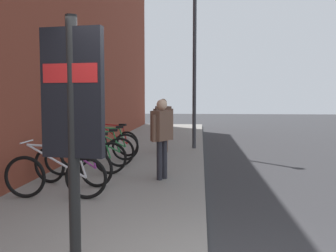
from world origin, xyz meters
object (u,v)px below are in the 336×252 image
at_px(transit_info_sign, 73,111).
at_px(pedestrian_near_bus, 163,120).
at_px(bicycle_far_end, 56,176).
at_px(bicycle_leaning_wall, 72,165).
at_px(bicycle_by_door, 106,146).
at_px(street_lamp, 195,49).
at_px(bicycle_end_of_row, 98,152).
at_px(bicycle_mid_rack, 87,157).
at_px(bicycle_under_window, 112,142).
at_px(pedestrian_crossing_street, 162,131).

xyz_separation_m(transit_info_sign, pedestrian_near_bus, (8.45, 0.06, -0.60)).
distance_m(bicycle_far_end, pedestrian_near_bus, 5.65).
distance_m(bicycle_leaning_wall, bicycle_by_door, 2.77).
bearing_deg(street_lamp, pedestrian_near_bus, 135.62).
relative_size(bicycle_leaning_wall, pedestrian_near_bus, 1.05).
distance_m(bicycle_leaning_wall, transit_info_sign, 4.35).
bearing_deg(bicycle_end_of_row, street_lamp, -31.63).
relative_size(bicycle_far_end, transit_info_sign, 0.74).
bearing_deg(bicycle_end_of_row, bicycle_by_door, 3.04).
distance_m(bicycle_mid_rack, bicycle_end_of_row, 0.85).
height_order(bicycle_end_of_row, pedestrian_near_bus, pedestrian_near_bus).
bearing_deg(bicycle_end_of_row, transit_info_sign, -166.64).
bearing_deg(bicycle_far_end, bicycle_under_window, 1.84).
bearing_deg(pedestrian_near_bus, bicycle_by_door, 141.77).
xyz_separation_m(bicycle_under_window, pedestrian_near_bus, (0.76, -1.43, 0.61)).
bearing_deg(pedestrian_crossing_street, pedestrian_near_bus, 5.17).
height_order(bicycle_by_door, transit_info_sign, transit_info_sign).
distance_m(bicycle_leaning_wall, bicycle_under_window, 3.75).
distance_m(bicycle_under_window, pedestrian_crossing_street, 3.61).
distance_m(bicycle_end_of_row, bicycle_by_door, 0.96).
bearing_deg(pedestrian_near_bus, bicycle_leaning_wall, 163.63).
relative_size(bicycle_by_door, street_lamp, 0.32).
bearing_deg(bicycle_leaning_wall, bicycle_mid_rack, 0.85).
relative_size(transit_info_sign, street_lamp, 0.44).
bearing_deg(street_lamp, bicycle_end_of_row, 148.37).
height_order(bicycle_under_window, transit_info_sign, transit_info_sign).
bearing_deg(bicycle_leaning_wall, pedestrian_crossing_street, -68.21).
relative_size(bicycle_end_of_row, pedestrian_crossing_street, 1.04).
bearing_deg(bicycle_end_of_row, bicycle_far_end, -179.28).
xyz_separation_m(bicycle_under_window, street_lamp, (1.70, -2.36, 2.84)).
distance_m(bicycle_by_door, pedestrian_near_bus, 2.29).
distance_m(bicycle_far_end, bicycle_end_of_row, 2.78).
xyz_separation_m(bicycle_leaning_wall, bicycle_by_door, (2.77, 0.04, 0.00)).
distance_m(bicycle_leaning_wall, street_lamp, 6.54).
xyz_separation_m(bicycle_far_end, bicycle_under_window, (4.72, 0.15, 0.00)).
bearing_deg(bicycle_far_end, pedestrian_near_bus, -13.14).
bearing_deg(transit_info_sign, street_lamp, -5.30).
bearing_deg(bicycle_mid_rack, transit_info_sign, -164.16).
distance_m(bicycle_by_door, street_lamp, 4.53).
xyz_separation_m(bicycle_leaning_wall, bicycle_mid_rack, (0.96, 0.01, 0.00)).
bearing_deg(pedestrian_crossing_street, bicycle_mid_rack, 80.07).
bearing_deg(bicycle_far_end, street_lamp, -18.96).
bearing_deg(bicycle_mid_rack, bicycle_under_window, 1.89).
distance_m(bicycle_leaning_wall, bicycle_end_of_row, 1.81).
xyz_separation_m(pedestrian_crossing_street, street_lamp, (4.78, -0.58, 2.22)).
xyz_separation_m(bicycle_end_of_row, transit_info_sign, (-5.76, -1.37, 1.21)).
height_order(bicycle_under_window, street_lamp, street_lamp).
distance_m(bicycle_far_end, transit_info_sign, 3.48).
bearing_deg(transit_info_sign, pedestrian_crossing_street, -3.62).
height_order(bicycle_mid_rack, transit_info_sign, transit_info_sign).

